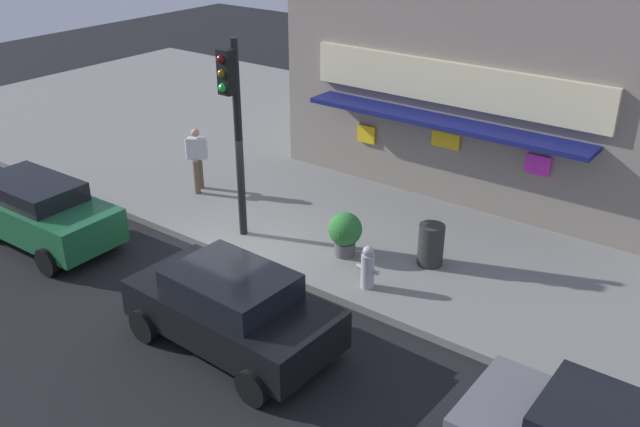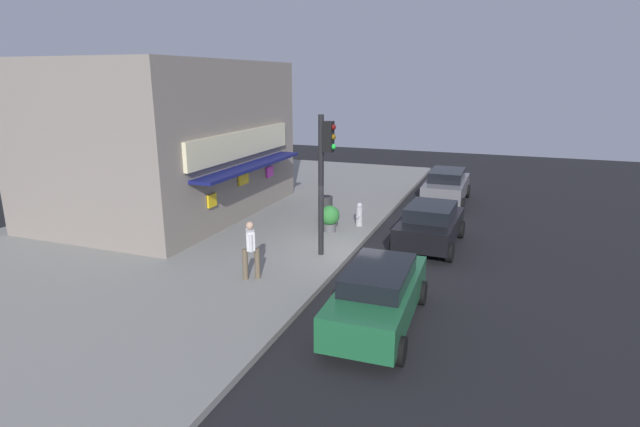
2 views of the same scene
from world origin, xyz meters
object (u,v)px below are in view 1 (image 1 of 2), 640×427
Objects in this scene: fire_hydrant at (368,267)px; parked_car_black at (232,308)px; potted_plant_by_doorway at (345,232)px; pedestrian at (197,157)px; trash_can at (431,245)px; traffic_light at (234,114)px; parked_car_green at (35,209)px.

fire_hydrant is 0.23× the size of parked_car_black.
potted_plant_by_doorway is (-1.15, 0.83, 0.11)m from fire_hydrant.
parked_car_black is at bearing -38.91° from pedestrian.
trash_can is 4.78m from parked_car_black.
traffic_light is 4.66m from parked_car_black.
traffic_light is 4.53× the size of potted_plant_by_doorway.
parked_car_black is (6.49, -0.24, -0.02)m from parked_car_green.
parked_car_black is (-0.98, -2.91, 0.17)m from fire_hydrant.
pedestrian is at bearing 167.50° from fire_hydrant.
traffic_light reaches higher than potted_plant_by_doorway.
trash_can is 0.54× the size of pedestrian.
trash_can is 6.90m from pedestrian.
parked_car_green is at bearing -160.37° from fire_hydrant.
potted_plant_by_doorway is at bearing 92.52° from parked_car_black.
traffic_light reaches higher than fire_hydrant.
traffic_light is 4.42m from fire_hydrant.
parked_car_green reaches higher than trash_can.
potted_plant_by_doorway is (5.17, -0.57, -0.40)m from pedestrian.
pedestrian reaches higher than parked_car_black.
traffic_light reaches higher than parked_car_green.
traffic_light is at bearing -164.34° from potted_plant_by_doorway.
parked_car_green is 6.49m from parked_car_black.
trash_can is at bearing 71.00° from fire_hydrant.
parked_car_green is at bearing -151.05° from potted_plant_by_doorway.
pedestrian is (-2.67, 1.27, -1.98)m from traffic_light.
fire_hydrant is 1.01× the size of trash_can.
trash_can is at bearing 1.78° from pedestrian.
fire_hydrant is at bearing -35.98° from potted_plant_by_doorway.
traffic_light is 1.02× the size of parked_car_green.
fire_hydrant is 0.54× the size of pedestrian.
pedestrian reaches higher than trash_can.
trash_can is 0.21× the size of parked_car_green.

